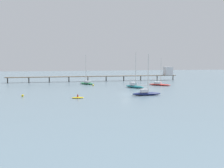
{
  "coord_description": "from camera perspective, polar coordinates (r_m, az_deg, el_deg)",
  "views": [
    {
      "loc": [
        -20.21,
        -64.09,
        9.44
      ],
      "look_at": [
        0.0,
        16.98,
        1.5
      ],
      "focal_mm": 35.99,
      "sensor_mm": 36.0,
      "label": 1
    }
  ],
  "objects": [
    {
      "name": "ground_plane",
      "position": [
        67.86,
        3.47,
        -2.58
      ],
      "size": [
        400.0,
        400.0,
        0.0
      ],
      "primitive_type": "plane",
      "color": "slate"
    },
    {
      "name": "pier",
      "position": [
        118.98,
        5.16,
        2.61
      ],
      "size": [
        86.88,
        5.18,
        7.21
      ],
      "color": "brown",
      "rests_on": "ground_plane"
    },
    {
      "name": "sailboat_teal",
      "position": [
        85.04,
        5.71,
        -0.41
      ],
      "size": [
        6.24,
        8.95,
        13.34
      ],
      "color": "#1E727A",
      "rests_on": "ground_plane"
    },
    {
      "name": "sailboat_green",
      "position": [
        99.02,
        -6.42,
        0.34
      ],
      "size": [
        6.66,
        8.95,
        12.88
      ],
      "color": "#287F4C",
      "rests_on": "ground_plane"
    },
    {
      "name": "sailboat_red",
      "position": [
        95.49,
        11.92,
        0.03
      ],
      "size": [
        8.68,
        8.66,
        11.24
      ],
      "color": "red",
      "rests_on": "ground_plane"
    },
    {
      "name": "sailboat_navy",
      "position": [
        65.94,
        8.68,
        -2.2
      ],
      "size": [
        8.72,
        2.71,
        12.01
      ],
      "color": "navy",
      "rests_on": "ground_plane"
    },
    {
      "name": "dinghy_yellow",
      "position": [
        60.54,
        -8.69,
        -3.41
      ],
      "size": [
        3.33,
        1.78,
        1.14
      ],
      "color": "yellow",
      "rests_on": "ground_plane"
    },
    {
      "name": "mooring_buoy_near",
      "position": [
        91.64,
        -4.81,
        -0.3
      ],
      "size": [
        0.66,
        0.66,
        0.66
      ],
      "primitive_type": "sphere",
      "color": "yellow",
      "rests_on": "ground_plane"
    },
    {
      "name": "mooring_buoy_far",
      "position": [
        67.26,
        -21.76,
        -2.75
      ],
      "size": [
        0.64,
        0.64,
        0.64
      ],
      "primitive_type": "sphere",
      "color": "yellow",
      "rests_on": "ground_plane"
    }
  ]
}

